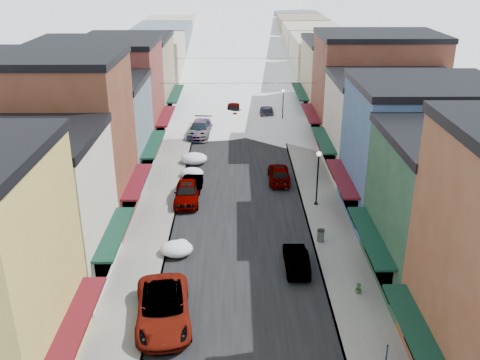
{
  "coord_description": "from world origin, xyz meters",
  "views": [
    {
      "loc": [
        -0.34,
        -15.82,
        18.42
      ],
      "look_at": [
        0.0,
        23.46,
        2.03
      ],
      "focal_mm": 40.0,
      "sensor_mm": 36.0,
      "label": 1
    }
  ],
  "objects_px": {
    "car_white_suv": "(163,309)",
    "car_silver_sedan": "(187,192)",
    "streetlamp_near": "(318,171)",
    "car_dark_hatch": "(191,187)",
    "trash_can": "(321,236)",
    "car_green_sedan": "(296,259)"
  },
  "relations": [
    {
      "from": "car_white_suv",
      "to": "car_silver_sedan",
      "type": "distance_m",
      "value": 15.58
    },
    {
      "from": "car_white_suv",
      "to": "streetlamp_near",
      "type": "bearing_deg",
      "value": 47.18
    },
    {
      "from": "car_dark_hatch",
      "to": "trash_can",
      "type": "xyz_separation_m",
      "value": [
        9.61,
        -8.41,
        -0.09
      ]
    },
    {
      "from": "trash_can",
      "to": "streetlamp_near",
      "type": "bearing_deg",
      "value": 84.82
    },
    {
      "from": "car_white_suv",
      "to": "car_green_sedan",
      "type": "distance_m",
      "value": 9.47
    },
    {
      "from": "car_white_suv",
      "to": "trash_can",
      "type": "xyz_separation_m",
      "value": [
        9.84,
        8.63,
        -0.26
      ]
    },
    {
      "from": "car_white_suv",
      "to": "trash_can",
      "type": "height_order",
      "value": "car_white_suv"
    },
    {
      "from": "car_white_suv",
      "to": "car_silver_sedan",
      "type": "xyz_separation_m",
      "value": [
        0.0,
        15.58,
        -0.02
      ]
    },
    {
      "from": "car_silver_sedan",
      "to": "car_dark_hatch",
      "type": "relative_size",
      "value": 1.17
    },
    {
      "from": "car_dark_hatch",
      "to": "streetlamp_near",
      "type": "bearing_deg",
      "value": -8.63
    },
    {
      "from": "car_dark_hatch",
      "to": "car_white_suv",
      "type": "bearing_deg",
      "value": -86.51
    },
    {
      "from": "car_silver_sedan",
      "to": "streetlamp_near",
      "type": "xyz_separation_m",
      "value": [
        10.39,
        -0.86,
        2.13
      ]
    },
    {
      "from": "car_dark_hatch",
      "to": "streetlamp_near",
      "type": "xyz_separation_m",
      "value": [
        10.16,
        -2.33,
        2.27
      ]
    },
    {
      "from": "car_green_sedan",
      "to": "streetlamp_near",
      "type": "distance_m",
      "value": 9.97
    },
    {
      "from": "car_dark_hatch",
      "to": "trash_can",
      "type": "relative_size",
      "value": 4.75
    },
    {
      "from": "car_white_suv",
      "to": "car_green_sedan",
      "type": "relative_size",
      "value": 1.54
    },
    {
      "from": "car_silver_sedan",
      "to": "streetlamp_near",
      "type": "relative_size",
      "value": 1.11
    },
    {
      "from": "car_dark_hatch",
      "to": "car_silver_sedan",
      "type": "bearing_deg",
      "value": -94.68
    },
    {
      "from": "trash_can",
      "to": "car_green_sedan",
      "type": "bearing_deg",
      "value": -121.98
    },
    {
      "from": "car_silver_sedan",
      "to": "car_dark_hatch",
      "type": "height_order",
      "value": "car_silver_sedan"
    },
    {
      "from": "car_green_sedan",
      "to": "car_dark_hatch",
      "type": "bearing_deg",
      "value": -57.38
    },
    {
      "from": "car_silver_sedan",
      "to": "trash_can",
      "type": "height_order",
      "value": "car_silver_sedan"
    }
  ]
}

